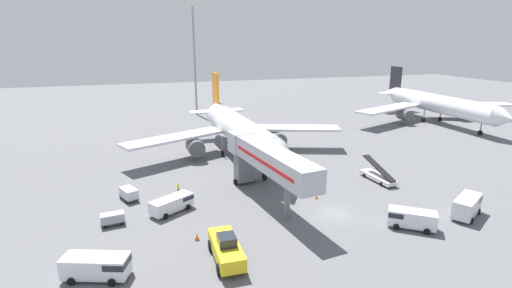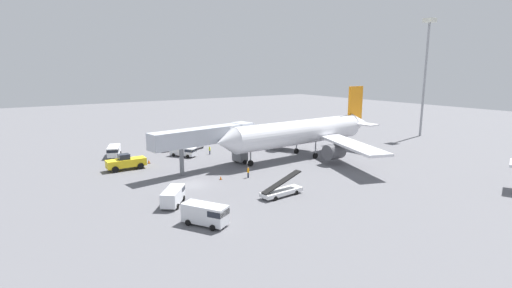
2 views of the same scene
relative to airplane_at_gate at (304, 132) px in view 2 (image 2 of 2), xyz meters
The scene contains 16 objects.
ground_plane 26.91m from the airplane_at_gate, 79.51° to the right, with size 300.00×300.00×0.00m, color slate.
airplane_at_gate is the anchor object (origin of this frame).
jet_bridge 19.80m from the airplane_at_gate, 94.81° to the right, with size 5.86×19.74×7.44m.
pushback_tug 33.55m from the airplane_at_gate, 106.70° to the right, with size 2.64×6.53×2.76m.
belt_loader_truck 24.82m from the airplane_at_gate, 48.20° to the right, with size 2.35×6.51×3.10m.
service_van_rear_right 33.78m from the airplane_at_gate, 70.70° to the right, with size 5.09×4.54×2.05m.
service_van_rear_left 24.03m from the airplane_at_gate, 124.03° to the right, with size 5.50×4.43×1.83m.
service_van_near_center 37.68m from the airplane_at_gate, 123.57° to the right, with size 5.96×3.82×2.10m.
service_van_outer_left 36.91m from the airplane_at_gate, 58.12° to the right, with size 5.43×4.31×2.36m.
baggage_cart_mid_left 23.71m from the airplane_at_gate, 141.74° to the right, with size 2.49×3.16×1.54m.
baggage_cart_near_right 29.41m from the airplane_at_gate, 133.47° to the right, with size 2.68×1.64×1.35m.
ground_crew_worker_foreground 19.36m from the airplane_at_gate, 129.65° to the right, with size 0.44×0.44×1.66m.
ground_crew_worker_midground 18.78m from the airplane_at_gate, 69.78° to the right, with size 0.44×0.44×1.77m.
safety_cone_alpha 22.42m from the airplane_at_gate, 77.12° to the right, with size 0.40×0.40×0.61m.
safety_cone_bravo 30.02m from the airplane_at_gate, 113.04° to the right, with size 0.49×0.49×0.75m.
apron_light_mast 43.28m from the airplane_at_gate, 91.29° to the left, with size 2.40×2.40×29.21m.
Camera 2 is at (50.22, -22.64, 17.01)m, focal length 26.47 mm.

